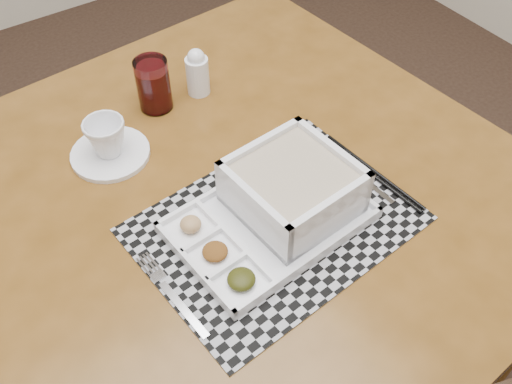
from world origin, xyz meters
TOP-DOWN VIEW (x-y plane):
  - dining_table at (0.54, 0.38)m, footprint 1.11×1.11m
  - placemat at (0.56, 0.26)m, footprint 0.48×0.37m
  - serving_tray at (0.59, 0.27)m, footprint 0.34×0.25m
  - fork at (0.35, 0.24)m, footprint 0.03×0.19m
  - spoon at (0.74, 0.32)m, footprint 0.04×0.18m
  - chopsticks at (0.77, 0.26)m, footprint 0.04×0.24m
  - saucer at (0.40, 0.58)m, footprint 0.15×0.15m
  - cup at (0.40, 0.58)m, footprint 0.10×0.10m
  - juice_glass at (0.54, 0.66)m, footprint 0.07×0.07m
  - creamer_bottle at (0.64, 0.65)m, footprint 0.05×0.05m

SIDE VIEW (x-z plane):
  - dining_table at x=0.54m, z-range 0.31..1.08m
  - placemat at x=0.56m, z-range 0.77..0.78m
  - fork at x=0.35m, z-range 0.78..0.78m
  - saucer at x=0.40m, z-range 0.77..0.78m
  - spoon at x=0.74m, z-range 0.78..0.79m
  - chopsticks at x=0.77m, z-range 0.78..0.78m
  - serving_tray at x=0.59m, z-range 0.77..0.87m
  - cup at x=0.40m, z-range 0.78..0.86m
  - creamer_bottle at x=0.64m, z-range 0.77..0.88m
  - juice_glass at x=0.54m, z-range 0.77..0.88m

